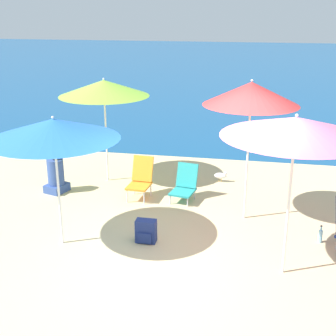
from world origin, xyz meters
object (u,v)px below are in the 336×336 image
person_seated_near (56,175)px  seagull (221,176)px  beach_chair_teal (185,184)px  beach_chair_orange (141,178)px  beach_umbrella_lime (104,88)px  beach_umbrella_pink (296,127)px  backpack_navy (146,231)px  beach_umbrella_blue (54,129)px  beach_umbrella_red (251,94)px  water_bottle (320,236)px

person_seated_near → seagull: person_seated_near is taller
beach_chair_teal → beach_chair_orange: size_ratio=0.87×
beach_umbrella_lime → beach_chair_teal: 2.54m
beach_umbrella_pink → backpack_navy: beach_umbrella_pink is taller
beach_umbrella_blue → beach_chair_teal: bearing=52.8°
beach_umbrella_blue → beach_chair_teal: beach_umbrella_blue is taller
beach_umbrella_blue → beach_chair_teal: (1.60, 2.11, -1.53)m
beach_umbrella_blue → seagull: 4.24m
beach_umbrella_blue → beach_chair_teal: size_ratio=2.99×
beach_umbrella_red → beach_umbrella_pink: beach_umbrella_red is taller
beach_umbrella_red → seagull: 2.74m
beach_umbrella_lime → water_bottle: (4.16, -2.03, -1.86)m
water_bottle → seagull: (-1.78, 2.40, 0.02)m
backpack_navy → beach_umbrella_red: bearing=39.0°
beach_umbrella_blue → seagull: (2.20, 3.20, -1.71)m
beach_umbrella_pink → person_seated_near: bearing=153.0°
beach_chair_teal → beach_chair_orange: (-0.85, -0.05, 0.08)m
beach_umbrella_lime → seagull: (2.38, 0.37, -1.84)m
beach_umbrella_red → person_seated_near: bearing=172.2°
beach_umbrella_lime → beach_umbrella_pink: bearing=-40.6°
beach_umbrella_pink → backpack_navy: bearing=166.6°
backpack_navy → beach_umbrella_blue: bearing=-167.5°
beach_chair_orange → water_bottle: size_ratio=2.69×
beach_chair_orange → person_seated_near: bearing=-173.9°
beach_umbrella_blue → seagull: beach_umbrella_blue is taller
beach_umbrella_blue → beach_umbrella_lime: size_ratio=0.94×
beach_umbrella_blue → water_bottle: size_ratio=6.99×
beach_umbrella_red → backpack_navy: size_ratio=6.52×
beach_umbrella_lime → person_seated_near: beach_umbrella_lime is taller
beach_chair_teal → seagull: size_ratio=2.54×
beach_chair_orange → backpack_navy: (0.54, -1.78, -0.22)m
beach_umbrella_blue → beach_chair_orange: size_ratio=2.60×
beach_umbrella_pink → water_bottle: (0.60, 1.01, -1.98)m
beach_chair_teal → water_bottle: bearing=-18.4°
beach_umbrella_blue → water_bottle: (3.98, 0.80, -1.73)m
beach_umbrella_pink → beach_chair_teal: (-1.77, 2.33, -1.78)m
water_bottle → beach_chair_teal: bearing=151.1°
beach_umbrella_blue → beach_umbrella_red: 3.16m
backpack_navy → seagull: 3.06m
beach_umbrella_pink → backpack_navy: size_ratio=6.07×
person_seated_near → beach_umbrella_pink: bearing=-9.2°
person_seated_near → water_bottle: size_ratio=2.97×
beach_chair_orange → backpack_navy: size_ratio=2.11×
beach_umbrella_blue → beach_chair_orange: (0.75, 2.06, -1.45)m
beach_umbrella_red → water_bottle: 2.51m
beach_umbrella_lime → beach_umbrella_red: beach_umbrella_red is taller
beach_umbrella_red → beach_chair_teal: beach_umbrella_red is taller
beach_chair_teal → backpack_navy: 1.86m
backpack_navy → beach_umbrella_pink: bearing=-13.4°
beach_umbrella_red → backpack_navy: 2.78m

